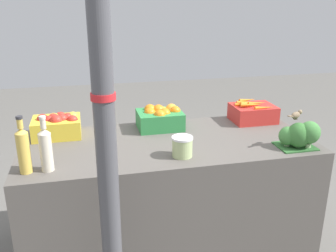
{
  "coord_description": "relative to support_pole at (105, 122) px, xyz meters",
  "views": [
    {
      "loc": [
        -0.49,
        -2.13,
        1.61
      ],
      "look_at": [
        0.0,
        0.0,
        0.84
      ],
      "focal_mm": 40.0,
      "sensor_mm": 36.0,
      "label": 1
    }
  ],
  "objects": [
    {
      "name": "support_pole",
      "position": [
        0.0,
        0.0,
        0.0
      ],
      "size": [
        0.1,
        0.1,
        2.22
      ],
      "color": "#4C4C51",
      "rests_on": "ground_plane"
    },
    {
      "name": "market_table",
      "position": [
        0.42,
        0.63,
        -0.74
      ],
      "size": [
        1.8,
        0.81,
        0.74
      ],
      "primitive_type": "cube",
      "color": "#56514C",
      "rests_on": "ground_plane"
    },
    {
      "name": "juice_bottle_cloudy",
      "position": [
        -0.29,
        0.37,
        -0.24
      ],
      "size": [
        0.06,
        0.06,
        0.3
      ],
      "color": "beige",
      "rests_on": "market_table"
    },
    {
      "name": "carrot_crate",
      "position": [
        1.1,
        0.88,
        -0.3
      ],
      "size": [
        0.3,
        0.24,
        0.15
      ],
      "color": "red",
      "rests_on": "market_table"
    },
    {
      "name": "apple_crate",
      "position": [
        -0.26,
        0.88,
        -0.29
      ],
      "size": [
        0.3,
        0.24,
        0.16
      ],
      "color": "gold",
      "rests_on": "market_table"
    },
    {
      "name": "sparrow_bird",
      "position": [
        1.14,
        0.39,
        -0.17
      ],
      "size": [
        0.13,
        0.07,
        0.05
      ],
      "rotation": [
        0.0,
        0.0,
        0.44
      ],
      "color": "#4C3D2D",
      "rests_on": "broccoli_pile"
    },
    {
      "name": "ground_plane",
      "position": [
        0.42,
        0.63,
        -1.11
      ],
      "size": [
        10.0,
        10.0,
        0.0
      ],
      "primitive_type": "plane",
      "color": "#605E59"
    },
    {
      "name": "pickle_jar",
      "position": [
        0.44,
        0.39,
        -0.31
      ],
      "size": [
        0.12,
        0.12,
        0.12
      ],
      "color": "#B2C684",
      "rests_on": "market_table"
    },
    {
      "name": "orange_crate",
      "position": [
        0.42,
        0.89,
        -0.29
      ],
      "size": [
        0.3,
        0.24,
        0.15
      ],
      "color": "#2D8442",
      "rests_on": "market_table"
    },
    {
      "name": "juice_bottle_golden",
      "position": [
        -0.4,
        0.37,
        -0.24
      ],
      "size": [
        0.06,
        0.06,
        0.3
      ],
      "color": "gold",
      "rests_on": "market_table"
    },
    {
      "name": "broccoli_pile",
      "position": [
        1.15,
        0.35,
        -0.29
      ],
      "size": [
        0.23,
        0.19,
        0.17
      ],
      "color": "#2D602D",
      "rests_on": "market_table"
    }
  ]
}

